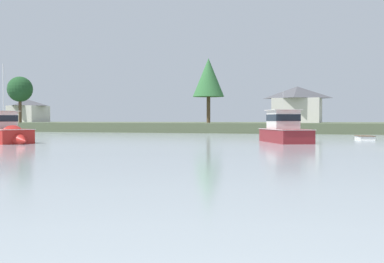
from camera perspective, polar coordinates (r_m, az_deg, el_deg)
name	(u,v)px	position (r m, az deg, el deg)	size (l,w,h in m)	color
far_shore_bank	(285,127)	(105.11, 10.16, 0.53)	(245.93, 48.38, 1.63)	#4C563D
cruiser_red	(2,136)	(51.64, -20.19, -0.45)	(10.15, 6.96, 5.33)	#B2231E
sailboat_skyblue	(1,135)	(69.18, -20.27, -0.41)	(2.04, 6.94, 9.65)	#669ECC
dinghy_white	(365,138)	(59.26, 18.45, -0.73)	(2.30, 3.85, 0.62)	white
cruiser_maroon	(282,134)	(51.51, 9.89, -0.28)	(6.73, 9.77, 6.00)	maroon
shore_tree_far_left	(208,78)	(96.80, 1.82, 5.92)	(5.85, 5.85, 12.00)	brown
shore_tree_inland_b	(20,89)	(106.80, -18.39, 4.41)	(4.94, 4.94, 9.00)	brown
cottage_near_water	(28,110)	(139.84, -17.55, 2.22)	(8.34, 8.60, 5.74)	silver
cottage_behind_trees	(297,104)	(102.41, 11.49, 2.99)	(9.61, 7.20, 7.01)	silver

